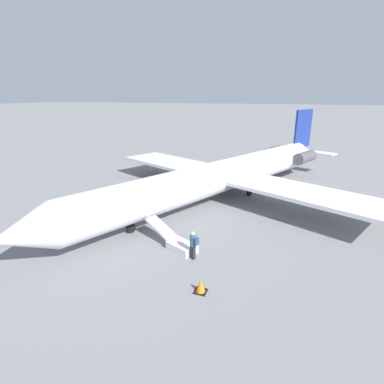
# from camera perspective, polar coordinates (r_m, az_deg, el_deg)

# --- Properties ---
(ground_plane) EXTENTS (600.00, 600.00, 0.00)m
(ground_plane) POSITION_cam_1_polar(r_m,az_deg,el_deg) (27.59, 5.15, -1.51)
(ground_plane) COLOR slate
(airplane_main) EXTENTS (34.27, 27.06, 7.51)m
(airplane_main) POSITION_cam_1_polar(r_m,az_deg,el_deg) (27.74, 6.70, 3.39)
(airplane_main) COLOR silver
(airplane_main) RESTS_ON ground
(boarding_stairs) EXTENTS (2.58, 4.08, 1.82)m
(boarding_stairs) POSITION_cam_1_polar(r_m,az_deg,el_deg) (19.00, -2.82, -9.62)
(boarding_stairs) COLOR silver
(boarding_stairs) RESTS_ON ground
(passenger) EXTENTS (0.46, 0.57, 1.74)m
(passenger) POSITION_cam_1_polar(r_m,az_deg,el_deg) (17.56, 0.26, -9.78)
(passenger) COLOR #23232D
(passenger) RESTS_ON ground
(traffic_cone_near_stairs) EXTENTS (0.61, 0.61, 0.67)m
(traffic_cone_near_stairs) POSITION_cam_1_polar(r_m,az_deg,el_deg) (15.30, 1.65, -17.48)
(traffic_cone_near_stairs) COLOR black
(traffic_cone_near_stairs) RESTS_ON ground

